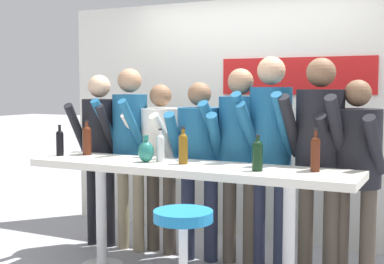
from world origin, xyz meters
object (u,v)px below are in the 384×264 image
person_far_left (99,140)px  person_rightmost (356,159)px  person_center_left (160,150)px  wine_bottle_1 (183,147)px  person_far_right (319,143)px  bar_stool (183,251)px  wine_bottle_5 (87,139)px  wine_glass_0 (147,144)px  person_left (130,137)px  wine_bottle_3 (60,142)px  person_right (270,138)px  decorative_vase (146,151)px  wine_bottle_2 (315,152)px  person_center (199,152)px  wine_bottle_0 (160,146)px  tasting_table (187,181)px  wine_bottle_4 (257,154)px  person_center_right (240,145)px

person_far_left → person_rightmost: bearing=-6.2°
person_center_left → wine_bottle_1: size_ratio=5.38×
person_far_right → bar_stool: bearing=-108.0°
wine_bottle_5 → wine_glass_0: size_ratio=1.78×
person_left → wine_glass_0: person_left is taller
person_far_left → wine_bottle_5: 0.42m
person_center_left → wine_bottle_3: bearing=-126.0°
person_far_left → person_right: 1.72m
bar_stool → decorative_vase: bearing=134.2°
wine_bottle_3 → person_center_left: bearing=42.0°
wine_bottle_2 → wine_bottle_5: same height
person_center → wine_bottle_0: 0.51m
tasting_table → wine_bottle_0: size_ratio=9.85×
person_center_left → person_center: bearing=4.1°
person_center_left → wine_bottle_5: person_center_left is taller
person_far_right → person_left: bearing=-174.1°
person_far_left → wine_bottle_3: size_ratio=6.11×
wine_bottle_3 → wine_glass_0: bearing=11.2°
tasting_table → wine_glass_0: wine_glass_0 is taller
person_rightmost → wine_bottle_3: size_ratio=5.89×
wine_bottle_2 → person_center_left: bearing=162.0°
wine_bottle_1 → person_center_left: bearing=132.7°
person_center → wine_bottle_4: (0.75, -0.60, 0.09)m
person_center → person_center_right: size_ratio=0.93×
person_center → person_center_left: bearing=162.5°
bar_stool → person_far_right: size_ratio=0.43×
person_rightmost → wine_bottle_2: size_ratio=5.15×
tasting_table → person_right: 0.82m
person_right → person_rightmost: person_right is taller
person_left → wine_bottle_1: person_left is taller
person_right → wine_bottle_2: person_right is taller
person_left → wine_bottle_2: bearing=-8.7°
person_rightmost → wine_glass_0: person_rightmost is taller
tasting_table → person_left: bearing=148.9°
wine_bottle_0 → wine_bottle_4: wine_bottle_0 is taller
person_far_right → tasting_table: bearing=-144.2°
person_rightmost → wine_glass_0: (-1.65, -0.44, 0.08)m
bar_stool → wine_bottle_5: bearing=147.9°
person_center → person_rightmost: 1.34m
bar_stool → person_far_left: (-1.57, 1.28, 0.53)m
tasting_table → person_right: person_right is taller
person_center → person_left: bearing=171.1°
wine_bottle_5 → person_rightmost: bearing=11.2°
bar_stool → wine_bottle_5: 1.78m
person_right → wine_bottle_4: size_ratio=6.88×
person_center → wine_bottle_2: size_ratio=5.10×
wine_bottle_2 → person_center_right: bearing=147.2°
wine_bottle_4 → decorative_vase: (-0.97, 0.04, -0.04)m
wine_bottle_2 → person_right: bearing=135.5°
tasting_table → person_center_left: person_center_left is taller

